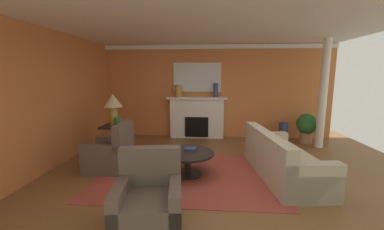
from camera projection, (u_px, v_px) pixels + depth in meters
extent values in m
plane|color=brown|center=(212.00, 178.00, 4.45)|extent=(8.40, 8.40, 0.00)
cube|color=#CC723D|center=(212.00, 91.00, 7.32)|extent=(7.06, 0.12, 2.79)
cube|color=#CC723D|center=(47.00, 100.00, 4.76)|extent=(0.12, 6.77, 2.79)
cube|color=white|center=(214.00, 22.00, 4.29)|extent=(7.06, 6.77, 0.06)
cube|color=white|center=(213.00, 47.00, 7.03)|extent=(7.06, 0.08, 0.12)
cube|color=#993D33|center=(188.00, 174.00, 4.60)|extent=(3.33, 2.43, 0.01)
cube|color=white|center=(197.00, 118.00, 7.28)|extent=(1.60, 0.25, 1.18)
cube|color=black|center=(197.00, 126.00, 7.30)|extent=(0.70, 0.26, 0.60)
cube|color=white|center=(197.00, 98.00, 7.15)|extent=(1.80, 0.35, 0.06)
cube|color=silver|center=(197.00, 77.00, 7.20)|extent=(1.42, 0.04, 0.86)
cube|color=#BCB299|center=(284.00, 165.00, 4.48)|extent=(1.14, 2.19, 0.45)
cube|color=#BCB299|center=(266.00, 143.00, 4.40)|extent=(0.45, 2.11, 0.40)
cube|color=#BCB299|center=(311.00, 183.00, 3.53)|extent=(0.92, 0.31, 0.62)
cube|color=#BCB299|center=(266.00, 146.00, 5.41)|extent=(0.92, 0.31, 0.62)
cube|color=brown|center=(109.00, 158.00, 4.86)|extent=(0.80, 0.80, 0.44)
cube|color=brown|center=(123.00, 136.00, 4.76)|extent=(0.16, 0.80, 0.51)
cube|color=brown|center=(115.00, 150.00, 5.17)|extent=(0.80, 0.14, 0.60)
cube|color=brown|center=(102.00, 160.00, 4.53)|extent=(0.80, 0.14, 0.60)
cube|color=brown|center=(149.00, 212.00, 2.95)|extent=(0.90, 0.90, 0.44)
cube|color=brown|center=(151.00, 166.00, 3.19)|extent=(0.81, 0.26, 0.51)
cube|color=brown|center=(121.00, 207.00, 2.92)|extent=(0.24, 0.81, 0.60)
cube|color=brown|center=(176.00, 205.00, 2.95)|extent=(0.24, 0.81, 0.60)
cylinder|color=black|center=(188.00, 153.00, 4.53)|extent=(1.00, 1.00, 0.04)
cylinder|color=black|center=(188.00, 164.00, 4.57)|extent=(0.12, 0.12, 0.41)
cylinder|color=black|center=(188.00, 174.00, 4.60)|extent=(0.56, 0.56, 0.03)
cube|color=black|center=(114.00, 126.00, 5.71)|extent=(0.56, 0.56, 0.04)
cube|color=black|center=(115.00, 141.00, 5.77)|extent=(0.10, 0.10, 0.66)
cube|color=black|center=(116.00, 153.00, 5.82)|extent=(0.45, 0.45, 0.04)
cylinder|color=#B28E38|center=(114.00, 116.00, 5.67)|extent=(0.18, 0.18, 0.45)
cone|color=#C6B284|center=(113.00, 100.00, 5.61)|extent=(0.44, 0.44, 0.30)
cylinder|color=navy|center=(283.00, 132.00, 6.85)|extent=(0.25, 0.25, 0.56)
cylinder|color=#B7892D|center=(178.00, 91.00, 7.14)|extent=(0.19, 0.19, 0.34)
cylinder|color=#33703D|center=(118.00, 122.00, 5.56)|extent=(0.16, 0.16, 0.23)
cylinder|color=navy|center=(216.00, 90.00, 7.05)|extent=(0.13, 0.13, 0.42)
cube|color=navy|center=(190.00, 149.00, 4.68)|extent=(0.24, 0.20, 0.03)
cylinder|color=#A8754C|center=(306.00, 138.00, 6.74)|extent=(0.32, 0.32, 0.30)
sphere|color=#28602D|center=(307.00, 124.00, 6.68)|extent=(0.56, 0.56, 0.56)
cylinder|color=white|center=(323.00, 94.00, 6.16)|extent=(0.20, 0.20, 2.79)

